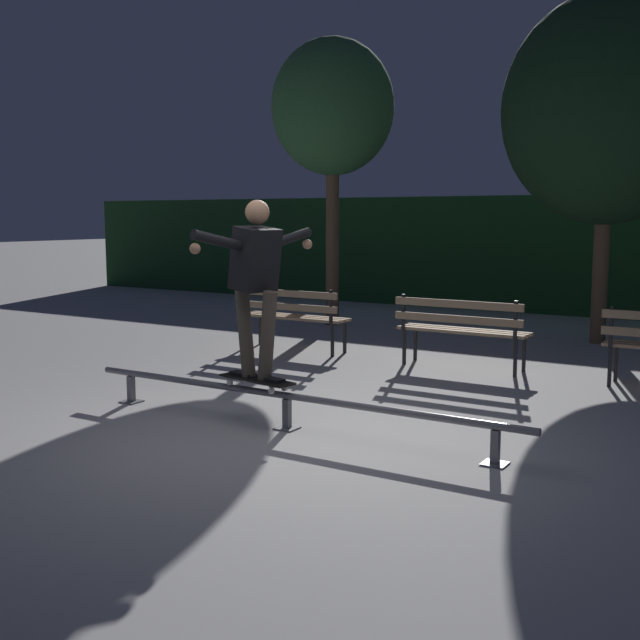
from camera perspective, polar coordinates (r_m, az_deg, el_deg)
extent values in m
plane|color=#ADAAA8|center=(6.64, -3.67, -8.41)|extent=(90.00, 90.00, 0.00)
cube|color=#193D1E|center=(15.65, 18.12, 4.57)|extent=(24.00, 1.20, 2.22)
cylinder|color=slate|center=(6.77, -2.43, -5.53)|extent=(4.39, 0.06, 0.06)
cube|color=slate|center=(7.98, -13.59, -4.91)|extent=(0.06, 0.06, 0.26)
cube|color=slate|center=(8.01, -13.56, -5.79)|extent=(0.18, 0.18, 0.01)
cube|color=slate|center=(6.81, -2.42, -6.85)|extent=(0.06, 0.06, 0.26)
cube|color=slate|center=(6.84, -2.42, -7.87)|extent=(0.18, 0.18, 0.01)
cube|color=slate|center=(6.00, 12.65, -9.04)|extent=(0.06, 0.06, 0.26)
cube|color=slate|center=(6.04, 12.61, -10.18)|extent=(0.18, 0.18, 0.01)
cube|color=black|center=(6.93, -4.63, -4.32)|extent=(0.80, 0.33, 0.02)
cube|color=black|center=(6.93, -4.63, -4.24)|extent=(0.79, 0.32, 0.00)
cube|color=#9E9EA3|center=(6.75, -3.08, -4.79)|extent=(0.08, 0.18, 0.02)
cube|color=#9E9EA3|center=(7.13, -6.10, -4.16)|extent=(0.08, 0.18, 0.02)
cylinder|color=beige|center=(6.70, -3.56, -5.19)|extent=(0.06, 0.04, 0.05)
cylinder|color=beige|center=(6.81, -2.60, -4.97)|extent=(0.06, 0.04, 0.05)
cylinder|color=beige|center=(7.08, -6.58, -4.53)|extent=(0.06, 0.04, 0.05)
cylinder|color=beige|center=(7.19, -5.62, -4.34)|extent=(0.06, 0.04, 0.05)
cube|color=black|center=(6.80, -3.59, -4.34)|extent=(0.27, 0.14, 0.03)
cube|color=black|center=(7.06, -5.64, -3.92)|extent=(0.27, 0.14, 0.03)
cylinder|color=#473D33|center=(6.76, -3.85, -1.18)|extent=(0.22, 0.16, 0.79)
cylinder|color=#473D33|center=(6.96, -5.46, -0.94)|extent=(0.22, 0.16, 0.79)
cube|color=black|center=(6.79, -4.73, 4.45)|extent=(0.39, 0.41, 0.57)
cylinder|color=black|center=(6.53, -7.18, 5.70)|extent=(0.19, 0.61, 0.21)
cylinder|color=black|center=(7.05, -2.48, 5.88)|extent=(0.19, 0.61, 0.21)
sphere|color=#A37556|center=(6.36, -9.09, 5.16)|extent=(0.09, 0.09, 0.09)
sphere|color=#A37556|center=(7.26, -0.92, 5.54)|extent=(0.09, 0.09, 0.09)
sphere|color=#A37556|center=(6.76, -4.59, 7.83)|extent=(0.21, 0.21, 0.21)
cube|color=black|center=(10.51, 1.81, -1.23)|extent=(0.04, 0.04, 0.44)
cube|color=black|center=(10.24, 0.91, -1.46)|extent=(0.04, 0.04, 0.44)
cube|color=black|center=(10.15, 0.80, 0.96)|extent=(0.04, 0.04, 0.44)
cube|color=black|center=(11.28, -4.38, -0.65)|extent=(0.04, 0.04, 0.44)
cube|color=black|center=(11.03, -5.36, -0.85)|extent=(0.04, 0.04, 0.44)
cube|color=black|center=(10.94, -5.52, 1.41)|extent=(0.04, 0.04, 0.44)
cube|color=#A38460|center=(10.83, -1.45, 0.30)|extent=(1.60, 0.10, 0.04)
cube|color=#A38460|center=(10.71, -1.87, 0.22)|extent=(1.60, 0.10, 0.04)
cube|color=#A38460|center=(10.60, -2.29, 0.14)|extent=(1.60, 0.10, 0.04)
cube|color=#A38460|center=(10.52, -2.51, 0.97)|extent=(1.60, 0.04, 0.09)
cube|color=#A38460|center=(10.50, -2.51, 1.95)|extent=(1.60, 0.04, 0.09)
cube|color=black|center=(9.54, 14.64, -2.38)|extent=(0.04, 0.04, 0.44)
cube|color=black|center=(9.24, 14.04, -2.68)|extent=(0.04, 0.04, 0.44)
cube|color=black|center=(9.14, 14.05, 0.00)|extent=(0.04, 0.04, 0.44)
cube|color=black|center=(10.04, 6.96, -1.70)|extent=(0.04, 0.04, 0.44)
cube|color=black|center=(9.76, 6.16, -1.96)|extent=(0.04, 0.04, 0.44)
cube|color=black|center=(9.66, 6.09, 0.58)|extent=(0.04, 0.04, 0.44)
cube|color=#A38460|center=(9.72, 10.69, -0.67)|extent=(1.60, 0.10, 0.04)
cube|color=#A38460|center=(9.59, 10.38, -0.77)|extent=(1.60, 0.10, 0.04)
cube|color=#A38460|center=(9.46, 10.07, -0.87)|extent=(1.60, 0.10, 0.04)
cube|color=#A38460|center=(9.37, 9.93, 0.05)|extent=(1.60, 0.04, 0.09)
cube|color=#A38460|center=(9.35, 9.96, 1.15)|extent=(1.60, 0.04, 0.09)
cube|color=black|center=(9.30, 20.76, -2.88)|extent=(0.04, 0.04, 0.44)
cube|color=black|center=(8.99, 20.36, -3.21)|extent=(0.04, 0.04, 0.44)
cube|color=black|center=(8.89, 20.43, -0.46)|extent=(0.04, 0.04, 0.44)
cylinder|color=brown|center=(13.18, 0.91, 5.59)|extent=(0.22, 0.22, 2.75)
ellipsoid|color=#2D5B33|center=(13.30, 0.93, 15.25)|extent=(2.02, 2.02, 2.22)
cylinder|color=brown|center=(11.95, 19.74, 3.32)|extent=(0.22, 0.22, 2.07)
ellipsoid|color=black|center=(12.02, 20.24, 14.22)|extent=(2.93, 2.93, 3.23)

